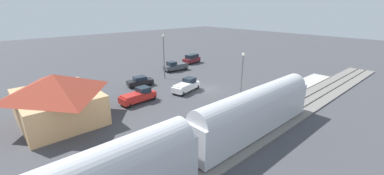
{
  "coord_description": "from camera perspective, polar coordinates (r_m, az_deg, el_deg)",
  "views": [
    {
      "loc": [
        -27.15,
        28.12,
        13.43
      ],
      "look_at": [
        0.27,
        3.31,
        1.0
      ],
      "focal_mm": 22.49,
      "sensor_mm": 36.0,
      "label": 1
    }
  ],
  "objects": [
    {
      "name": "ground_plane",
      "position": [
        41.33,
        3.66,
        -0.42
      ],
      "size": [
        200.0,
        200.0,
        0.0
      ],
      "primitive_type": "plane",
      "color": "#424247"
    },
    {
      "name": "pickup_charcoal",
      "position": [
        53.29,
        -3.99,
        5.08
      ],
      "size": [
        2.55,
        5.58,
        2.14
      ],
      "color": "#47494F",
      "rests_on": "ground"
    },
    {
      "name": "railway_track",
      "position": [
        33.78,
        20.98,
        -5.99
      ],
      "size": [
        4.8,
        70.0,
        0.3
      ],
      "color": "slate",
      "rests_on": "ground"
    },
    {
      "name": "pickup_red",
      "position": [
        36.22,
        -12.59,
        -1.91
      ],
      "size": [
        2.31,
        5.52,
        2.14
      ],
      "color": "red",
      "rests_on": "ground"
    },
    {
      "name": "light_pole_lot_center",
      "position": [
        46.78,
        -6.71,
        8.44
      ],
      "size": [
        0.44,
        0.44,
        8.52
      ],
      "color": "#515156",
      "rests_on": "ground"
    },
    {
      "name": "station_building",
      "position": [
        33.39,
        -29.36,
        -1.97
      ],
      "size": [
        11.52,
        9.24,
        5.92
      ],
      "color": "tan",
      "rests_on": "ground"
    },
    {
      "name": "light_pole_near_platform",
      "position": [
        35.32,
        11.82,
        3.77
      ],
      "size": [
        0.44,
        0.44,
        7.32
      ],
      "color": "#515156",
      "rests_on": "ground"
    },
    {
      "name": "pedestrian_on_platform",
      "position": [
        37.75,
        18.82,
        -1.23
      ],
      "size": [
        0.36,
        0.36,
        1.71
      ],
      "color": "#333338",
      "rests_on": "platform"
    },
    {
      "name": "suv_maroon",
      "position": [
        60.46,
        -0.07,
        6.86
      ],
      "size": [
        2.73,
        5.15,
        2.22
      ],
      "color": "maroon",
      "rests_on": "ground"
    },
    {
      "name": "platform",
      "position": [
        35.51,
        15.3,
        -4.08
      ],
      "size": [
        3.2,
        46.0,
        0.3
      ],
      "color": "#B7B2A8",
      "rests_on": "ground"
    },
    {
      "name": "pedestrian_waiting_far",
      "position": [
        36.23,
        16.83,
        -1.85
      ],
      "size": [
        0.36,
        0.36,
        1.71
      ],
      "color": "brown",
      "rests_on": "platform"
    },
    {
      "name": "sedan_black",
      "position": [
        43.7,
        -12.22,
        1.45
      ],
      "size": [
        2.68,
        4.77,
        1.74
      ],
      "color": "black",
      "rests_on": "ground"
    },
    {
      "name": "pickup_white",
      "position": [
        39.91,
        -1.37,
        0.47
      ],
      "size": [
        3.19,
        5.71,
        2.14
      ],
      "color": "white",
      "rests_on": "ground"
    }
  ]
}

